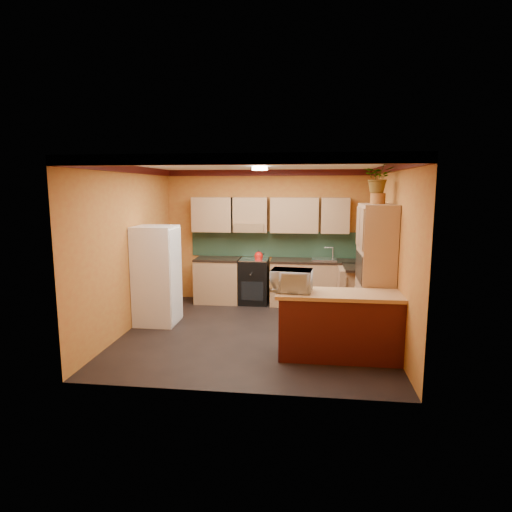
{
  "coord_description": "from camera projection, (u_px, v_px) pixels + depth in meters",
  "views": [
    {
      "loc": [
        0.82,
        -6.66,
        2.33
      ],
      "look_at": [
        -0.04,
        0.45,
        1.19
      ],
      "focal_mm": 30.0,
      "sensor_mm": 36.0,
      "label": 1
    }
  ],
  "objects": [
    {
      "name": "base_cabinets_right",
      "position": [
        360.0,
        292.0,
        7.86
      ],
      "size": [
        0.6,
        0.8,
        0.88
      ],
      "primitive_type": "cube",
      "color": "tan",
      "rests_on": "ground"
    },
    {
      "name": "sink",
      "position": [
        324.0,
        259.0,
        8.48
      ],
      "size": [
        0.48,
        0.4,
        0.03
      ],
      "primitive_type": "cube",
      "color": "silver",
      "rests_on": "countertop_back"
    },
    {
      "name": "countertop_right",
      "position": [
        361.0,
        268.0,
        7.79
      ],
      "size": [
        0.62,
        0.8,
        0.04
      ],
      "primitive_type": "cube",
      "color": "black",
      "rests_on": "base_cabinets_right"
    },
    {
      "name": "kettle",
      "position": [
        259.0,
        255.0,
        8.57
      ],
      "size": [
        0.19,
        0.19,
        0.18
      ],
      "primitive_type": null,
      "rotation": [
        0.0,
        0.0,
        -0.15
      ],
      "color": "red",
      "rests_on": "stove"
    },
    {
      "name": "fridge",
      "position": [
        157.0,
        275.0,
        7.35
      ],
      "size": [
        0.68,
        0.66,
        1.7
      ],
      "primitive_type": "cube",
      "color": "white",
      "rests_on": "ground"
    },
    {
      "name": "stove",
      "position": [
        254.0,
        281.0,
        8.72
      ],
      "size": [
        0.58,
        0.58,
        0.91
      ],
      "primitive_type": "cube",
      "color": "black",
      "rests_on": "ground"
    },
    {
      "name": "room_shell",
      "position": [
        259.0,
        203.0,
        6.94
      ],
      "size": [
        4.24,
        4.24,
        2.72
      ],
      "color": "black",
      "rests_on": "ground"
    },
    {
      "name": "fern",
      "position": [
        379.0,
        177.0,
        6.32
      ],
      "size": [
        0.48,
        0.44,
        0.47
      ],
      "primitive_type": "imported",
      "rotation": [
        0.0,
        0.0,
        -0.19
      ],
      "color": "tan",
      "rests_on": "fern_pot"
    },
    {
      "name": "countertop_back",
      "position": [
        285.0,
        260.0,
        8.57
      ],
      "size": [
        3.65,
        0.62,
        0.04
      ],
      "primitive_type": "cube",
      "color": "black",
      "rests_on": "base_cabinets_back"
    },
    {
      "name": "microwave",
      "position": [
        292.0,
        280.0,
        5.86
      ],
      "size": [
        0.58,
        0.43,
        0.3
      ],
      "primitive_type": "imported",
      "rotation": [
        0.0,
        0.0,
        -0.1
      ],
      "color": "white",
      "rests_on": "bar_top"
    },
    {
      "name": "breakfast_bar",
      "position": [
        345.0,
        328.0,
        5.87
      ],
      "size": [
        1.8,
        0.55,
        0.88
      ],
      "primitive_type": "cube",
      "color": "#521313",
      "rests_on": "ground"
    },
    {
      "name": "base_cabinets_back",
      "position": [
        285.0,
        283.0,
        8.65
      ],
      "size": [
        3.65,
        0.6,
        0.88
      ],
      "primitive_type": "cube",
      "color": "tan",
      "rests_on": "ground"
    },
    {
      "name": "fern_pot",
      "position": [
        378.0,
        199.0,
        6.37
      ],
      "size": [
        0.22,
        0.22,
        0.16
      ],
      "primitive_type": "cylinder",
      "color": "#935423",
      "rests_on": "pantry"
    },
    {
      "name": "pantry",
      "position": [
        375.0,
        274.0,
        6.5
      ],
      "size": [
        0.48,
        0.9,
        2.1
      ],
      "primitive_type": "cube",
      "color": "tan",
      "rests_on": "ground"
    },
    {
      "name": "bar_top",
      "position": [
        346.0,
        295.0,
        5.8
      ],
      "size": [
        1.9,
        0.65,
        0.05
      ],
      "primitive_type": "cube",
      "color": "tan",
      "rests_on": "breakfast_bar"
    }
  ]
}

